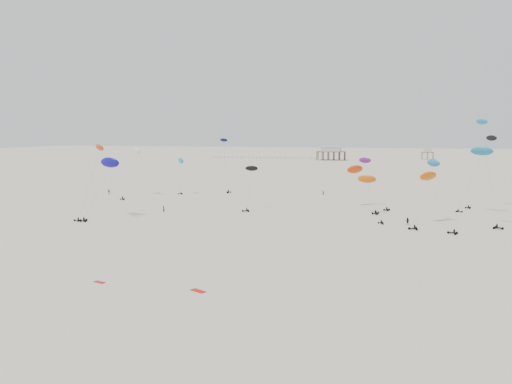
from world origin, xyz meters
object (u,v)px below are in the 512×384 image
(rig_8, at_px, (428,182))
(pavilion_small, at_px, (428,155))
(pavilion_main, at_px, (331,154))
(rig_0, at_px, (369,185))
(spectator_0, at_px, (164,212))

(rig_8, bearing_deg, pavilion_small, -6.29)
(pavilion_small, height_order, rig_8, rig_8)
(pavilion_main, height_order, pavilion_small, pavilion_main)
(pavilion_small, distance_m, rig_8, 285.16)
(rig_0, xyz_separation_m, rig_8, (13.01, -9.88, 1.94))
(pavilion_small, bearing_deg, rig_8, -94.54)
(rig_0, bearing_deg, pavilion_main, -107.26)
(rig_8, bearing_deg, pavilion_main, 8.82)
(pavilion_main, distance_m, spectator_0, 254.40)
(pavilion_main, xyz_separation_m, rig_0, (34.40, -244.32, 3.31))
(pavilion_small, bearing_deg, pavilion_main, -156.80)
(rig_8, distance_m, spectator_0, 64.68)
(rig_0, bearing_deg, pavilion_small, -122.66)
(pavilion_small, relative_size, spectator_0, 4.57)
(pavilion_small, height_order, rig_0, rig_0)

